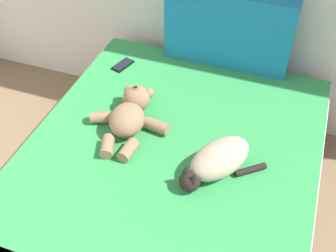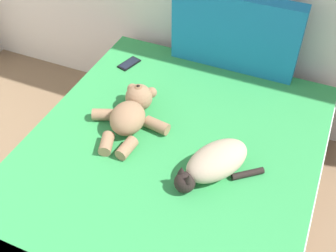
% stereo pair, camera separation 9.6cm
% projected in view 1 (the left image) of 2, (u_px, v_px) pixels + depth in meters
% --- Properties ---
extents(bed, '(1.51, 1.97, 0.51)m').
position_uv_depth(bed, '(165.00, 193.00, 2.20)').
color(bed, brown).
rests_on(bed, ground_plane).
extents(patterned_cushion, '(0.77, 0.11, 0.47)m').
position_uv_depth(patterned_cushion, '(228.00, 31.00, 2.46)').
color(patterned_cushion, '#1972AD').
rests_on(patterned_cushion, bed).
extents(cat, '(0.39, 0.41, 0.15)m').
position_uv_depth(cat, '(217.00, 161.00, 1.94)').
color(cat, tan).
rests_on(cat, bed).
extents(teddy_bear, '(0.44, 0.50, 0.16)m').
position_uv_depth(teddy_bear, '(130.00, 114.00, 2.17)').
color(teddy_bear, '#937051').
rests_on(teddy_bear, bed).
extents(cell_phone, '(0.11, 0.16, 0.01)m').
position_uv_depth(cell_phone, '(123.00, 65.00, 2.60)').
color(cell_phone, black).
rests_on(cell_phone, bed).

